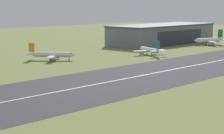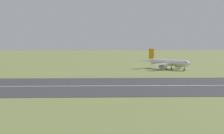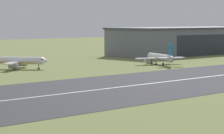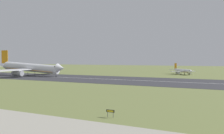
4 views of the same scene
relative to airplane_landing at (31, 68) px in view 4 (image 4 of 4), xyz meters
The scene contains 7 objects.
ground_plane 112.35m from the airplane_landing, 32.31° to the right, with size 735.89×735.89×0.00m, color olive.
runway_strip 95.04m from the airplane_landing, ahead, with size 495.89×45.88×0.06m, color #333338.
runway_centreline 95.03m from the airplane_landing, ahead, with size 446.30×0.70×0.01m, color silver.
taxiway_road 129.35m from the airplane_landing, 42.79° to the right, with size 371.92×12.11×0.05m, color #A8A393.
airplane_landing is the anchor object (origin of this frame).
airplane_parked_centre 112.77m from the airplane_landing, 31.02° to the left, with size 20.67×22.35×8.56m.
runway_sign 125.09m from the airplane_landing, 38.43° to the right, with size 1.75×0.13×1.51m.
Camera 4 is at (21.02, 0.88, 11.46)m, focal length 35.00 mm.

